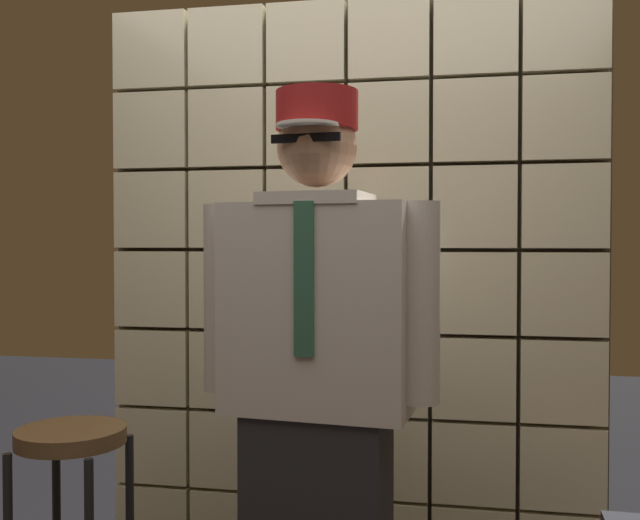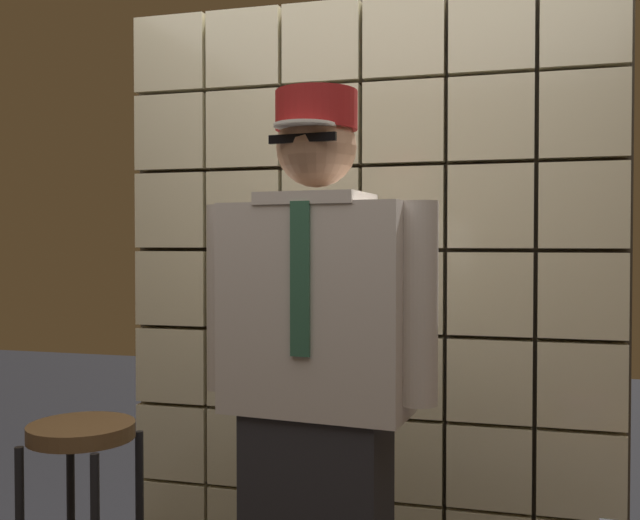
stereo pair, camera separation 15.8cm
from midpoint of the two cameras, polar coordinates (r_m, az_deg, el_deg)
glass_block_wall at (r=2.91m, az=0.65°, el=-2.46°), size 2.02×0.10×2.36m
standing_person at (r=2.12m, az=-2.41°, el=-10.09°), size 0.72×0.33×1.79m
bar_stool at (r=2.53m, az=-20.83°, el=-16.65°), size 0.34×0.34×0.77m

